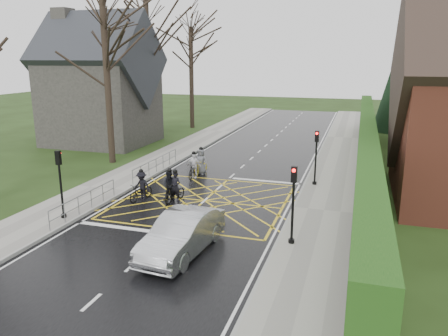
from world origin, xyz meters
The scene contains 22 objects.
ground centered at (0.00, 0.00, 0.00)m, with size 120.00×120.00×0.00m, color black.
road centered at (0.00, 0.00, 0.01)m, with size 9.00×80.00×0.01m, color black.
sidewalk_right centered at (6.00, 0.00, 0.07)m, with size 3.00×80.00×0.15m, color gray.
sidewalk_left centered at (-6.00, 0.00, 0.07)m, with size 3.00×80.00×0.15m, color gray.
stone_wall centered at (7.75, 6.00, 0.35)m, with size 0.50×38.00×0.70m, color slate.
hedge centered at (7.75, 6.00, 2.10)m, with size 0.90×38.00×2.80m, color #12380F.
conifer centered at (10.75, 26.00, 4.99)m, with size 4.60×4.60×10.00m.
church centered at (-13.54, 12.00, 4.93)m, with size 8.80×7.80×11.00m.
tree_near centered at (-9.00, 6.00, 7.91)m, with size 9.24×9.24×11.44m.
tree_mid centered at (-10.00, 14.00, 8.63)m, with size 10.08×10.08×12.48m.
tree_far centered at (-9.30, 22.00, 7.19)m, with size 8.40×8.40×10.40m.
railing_south centered at (-4.65, -3.50, 0.78)m, with size 0.05×5.04×1.03m.
railing_north centered at (-4.65, 4.00, 0.79)m, with size 0.05×6.04×1.03m.
traffic_light_ne centered at (5.10, 4.20, 1.66)m, with size 0.24×0.31×3.21m.
traffic_light_se centered at (5.10, -4.20, 1.66)m, with size 0.24×0.31×3.21m.
traffic_light_sw centered at (-5.10, -4.50, 1.66)m, with size 0.24×0.31×3.21m.
cyclist_rear centered at (-1.40, -0.51, 0.54)m, with size 0.90×1.79×1.67m.
cyclist_back centered at (-1.71, -0.48, 0.64)m, with size 0.84×1.75×1.70m.
cyclist_mid centered at (-3.15, -0.79, 0.59)m, with size 1.07×1.76×1.62m.
cyclist_front centered at (-2.10, 3.88, 0.61)m, with size 0.90×1.66×1.65m.
cyclist_lead centered at (-1.99, 4.84, 0.60)m, with size 0.83×1.84×1.74m.
car centered at (1.29, -6.02, 0.77)m, with size 1.62×4.64×1.53m, color #AAADB1.
Camera 1 is at (7.29, -19.96, 7.16)m, focal length 35.00 mm.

